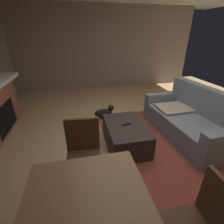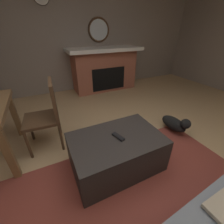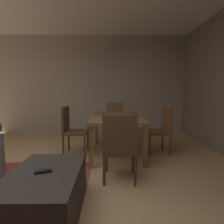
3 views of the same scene
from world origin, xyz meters
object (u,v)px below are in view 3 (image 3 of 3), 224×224
(tv_remote, at_px, (43,171))
(dining_table, at_px, (117,120))
(dining_chair_east, at_px, (115,119))
(ottoman_coffee_table, at_px, (46,193))
(dining_chair_west, at_px, (120,144))
(dining_chair_south, at_px, (161,127))
(dining_chair_north, at_px, (71,128))

(tv_remote, relative_size, dining_table, 0.11)
(tv_remote, relative_size, dining_chair_east, 0.17)
(ottoman_coffee_table, xyz_separation_m, dining_chair_west, (0.63, -0.78, 0.31))
(dining_chair_south, bearing_deg, ottoman_coffee_table, 136.77)
(dining_chair_south, distance_m, dining_chair_east, 1.43)
(dining_chair_south, height_order, dining_chair_west, same)
(tv_remote, bearing_deg, ottoman_coffee_table, -39.72)
(ottoman_coffee_table, relative_size, dining_chair_east, 1.09)
(tv_remote, distance_m, dining_chair_west, 1.02)
(dining_chair_south, xyz_separation_m, dining_chair_north, (-0.00, 1.77, 0.00))
(dining_table, height_order, dining_chair_east, dining_chair_east)
(tv_remote, xyz_separation_m, dining_chair_east, (2.92, -0.79, 0.07))
(dining_chair_south, bearing_deg, dining_chair_east, 37.93)
(tv_remote, relative_size, dining_chair_north, 0.17)
(ottoman_coffee_table, xyz_separation_m, dining_chair_east, (2.90, -0.79, 0.31))
(dining_table, distance_m, dining_chair_south, 0.89)
(dining_table, bearing_deg, ottoman_coffee_table, 156.09)
(dining_table, distance_m, dining_chair_east, 1.14)
(dining_chair_south, relative_size, dining_chair_west, 1.00)
(dining_chair_west, bearing_deg, dining_chair_east, -0.29)
(ottoman_coffee_table, distance_m, dining_chair_north, 1.80)
(tv_remote, xyz_separation_m, dining_chair_south, (1.79, -1.67, 0.07))
(dining_chair_north, bearing_deg, tv_remote, -176.98)
(tv_remote, height_order, dining_chair_west, dining_chair_west)
(ottoman_coffee_table, height_order, dining_chair_east, dining_chair_east)
(dining_table, xyz_separation_m, dining_chair_west, (-1.13, 0.01, -0.14))
(ottoman_coffee_table, distance_m, dining_table, 1.98)
(ottoman_coffee_table, xyz_separation_m, dining_table, (1.77, -0.78, 0.44))
(dining_chair_west, height_order, dining_chair_north, same)
(dining_chair_west, bearing_deg, ottoman_coffee_table, 129.12)
(dining_chair_west, bearing_deg, dining_chair_south, -37.96)
(tv_remote, height_order, dining_chair_north, dining_chair_north)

